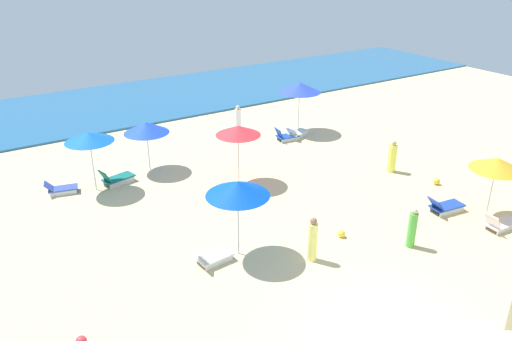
# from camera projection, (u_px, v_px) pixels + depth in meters

# --- Properties ---
(ground_plane) EXTENTS (60.00, 60.00, 0.00)m
(ground_plane) POSITION_uv_depth(u_px,v_px,m) (390.00, 334.00, 13.70)
(ground_plane) COLOR beige
(ocean) EXTENTS (60.00, 10.07, 0.12)m
(ocean) POSITION_uv_depth(u_px,v_px,m) (107.00, 106.00, 32.87)
(ocean) COLOR #246192
(ocean) RESTS_ON ground_plane
(umbrella_0) EXTENTS (2.13, 2.13, 2.73)m
(umbrella_0) POSITION_uv_depth(u_px,v_px,m) (238.00, 189.00, 16.25)
(umbrella_0) COLOR silver
(umbrella_0) RESTS_ON ground_plane
(lounge_chair_0_0) EXTENTS (1.38, 0.76, 0.72)m
(lounge_chair_0_0) POSITION_uv_depth(u_px,v_px,m) (212.00, 257.00, 16.64)
(lounge_chair_0_0) COLOR silver
(lounge_chair_0_0) RESTS_ON ground_plane
(umbrella_1) EXTENTS (2.07, 2.07, 2.35)m
(umbrella_1) POSITION_uv_depth(u_px,v_px,m) (146.00, 128.00, 22.84)
(umbrella_1) COLOR silver
(umbrella_1) RESTS_ON ground_plane
(umbrella_2) EXTENTS (2.33, 2.33, 2.82)m
(umbrella_2) POSITION_uv_depth(u_px,v_px,m) (300.00, 87.00, 27.51)
(umbrella_2) COLOR silver
(umbrella_2) RESTS_ON ground_plane
(lounge_chair_2_0) EXTENTS (1.54, 1.01, 0.74)m
(lounge_chair_2_0) POSITION_uv_depth(u_px,v_px,m) (297.00, 133.00, 27.49)
(lounge_chair_2_0) COLOR silver
(lounge_chair_2_0) RESTS_ON ground_plane
(lounge_chair_2_1) EXTENTS (1.32, 0.81, 0.74)m
(lounge_chair_2_1) POSITION_uv_depth(u_px,v_px,m) (286.00, 136.00, 27.12)
(lounge_chair_2_1) COLOR silver
(lounge_chair_2_1) RESTS_ON ground_plane
(umbrella_3) EXTENTS (2.03, 2.03, 2.62)m
(umbrella_3) POSITION_uv_depth(u_px,v_px,m) (89.00, 137.00, 20.75)
(umbrella_3) COLOR silver
(umbrella_3) RESTS_ON ground_plane
(lounge_chair_3_0) EXTENTS (1.42, 0.86, 0.59)m
(lounge_chair_3_0) POSITION_uv_depth(u_px,v_px,m) (61.00, 189.00, 21.34)
(lounge_chair_3_0) COLOR silver
(lounge_chair_3_0) RESTS_ON ground_plane
(lounge_chair_3_1) EXTENTS (1.57, 0.96, 0.81)m
(lounge_chair_3_1) POSITION_uv_depth(u_px,v_px,m) (116.00, 178.00, 22.14)
(lounge_chair_3_1) COLOR silver
(lounge_chair_3_1) RESTS_ON ground_plane
(umbrella_4) EXTENTS (1.95, 1.95, 2.63)m
(umbrella_4) POSITION_uv_depth(u_px,v_px,m) (238.00, 130.00, 21.51)
(umbrella_4) COLOR silver
(umbrella_4) RESTS_ON ground_plane
(umbrella_5) EXTENTS (1.95, 1.95, 2.47)m
(umbrella_5) POSITION_uv_depth(u_px,v_px,m) (497.00, 164.00, 18.70)
(umbrella_5) COLOR silver
(umbrella_5) RESTS_ON ground_plane
(lounge_chair_5_0) EXTENTS (1.59, 0.82, 0.73)m
(lounge_chair_5_0) POSITION_uv_depth(u_px,v_px,m) (445.00, 206.00, 19.83)
(lounge_chair_5_0) COLOR silver
(lounge_chair_5_0) RESTS_ON ground_plane
(lounge_chair_5_1) EXTENTS (1.52, 0.71, 0.74)m
(lounge_chair_5_1) POSITION_uv_depth(u_px,v_px,m) (501.00, 223.00, 18.66)
(lounge_chair_5_1) COLOR silver
(lounge_chair_5_1) RESTS_ON ground_plane
(beachgoer_0) EXTENTS (0.33, 0.33, 1.72)m
(beachgoer_0) POSITION_uv_depth(u_px,v_px,m) (238.00, 122.00, 27.60)
(beachgoer_0) COLOR white
(beachgoer_0) RESTS_ON ground_plane
(beachgoer_1) EXTENTS (0.44, 0.44, 1.60)m
(beachgoer_1) POSITION_uv_depth(u_px,v_px,m) (313.00, 240.00, 16.62)
(beachgoer_1) COLOR #F9F67A
(beachgoer_1) RESTS_ON ground_plane
(beachgoer_2) EXTENTS (0.39, 0.39, 1.51)m
(beachgoer_2) POSITION_uv_depth(u_px,v_px,m) (412.00, 229.00, 17.39)
(beachgoer_2) COLOR #54B948
(beachgoer_2) RESTS_ON ground_plane
(beachgoer_3) EXTENTS (0.44, 0.44, 1.52)m
(beachgoer_3) POSITION_uv_depth(u_px,v_px,m) (392.00, 157.00, 23.23)
(beachgoer_3) COLOR #F9F956
(beachgoer_3) RESTS_ON ground_plane
(beach_ball_0) EXTENTS (0.30, 0.30, 0.30)m
(beach_ball_0) POSITION_uv_depth(u_px,v_px,m) (81.00, 341.00, 13.24)
(beach_ball_0) COLOR #E53946
(beach_ball_0) RESTS_ON ground_plane
(beach_ball_1) EXTENTS (0.27, 0.27, 0.27)m
(beach_ball_1) POSITION_uv_depth(u_px,v_px,m) (341.00, 234.00, 18.18)
(beach_ball_1) COLOR yellow
(beach_ball_1) RESTS_ON ground_plane
(beach_ball_2) EXTENTS (0.30, 0.30, 0.30)m
(beach_ball_2) POSITION_uv_depth(u_px,v_px,m) (437.00, 181.00, 22.17)
(beach_ball_2) COLOR yellow
(beach_ball_2) RESTS_ON ground_plane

